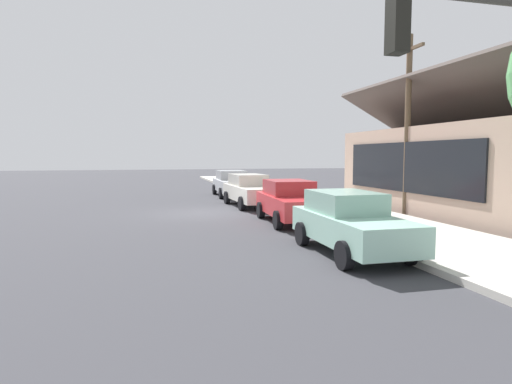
{
  "coord_description": "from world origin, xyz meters",
  "views": [
    {
      "loc": [
        18.65,
        -2.41,
        2.55
      ],
      "look_at": [
        0.46,
        2.27,
        0.93
      ],
      "focal_mm": 29.91,
      "sensor_mm": 36.0,
      "label": 1
    }
  ],
  "objects_px": {
    "car_seafoam": "(350,222)",
    "car_silver": "(232,183)",
    "car_cherry": "(291,201)",
    "fire_hydrant_red": "(266,191)",
    "car_ivory": "(250,190)",
    "utility_pole_wooden": "(408,122)",
    "traffic_light_main": "(487,92)"
  },
  "relations": [
    {
      "from": "traffic_light_main",
      "to": "fire_hydrant_red",
      "type": "height_order",
      "value": "traffic_light_main"
    },
    {
      "from": "car_seafoam",
      "to": "utility_pole_wooden",
      "type": "bearing_deg",
      "value": 136.83
    },
    {
      "from": "utility_pole_wooden",
      "to": "fire_hydrant_red",
      "type": "relative_size",
      "value": 10.56
    },
    {
      "from": "car_cherry",
      "to": "fire_hydrant_red",
      "type": "bearing_deg",
      "value": 173.5
    },
    {
      "from": "car_seafoam",
      "to": "car_cherry",
      "type": "bearing_deg",
      "value": 177.98
    },
    {
      "from": "traffic_light_main",
      "to": "car_cherry",
      "type": "bearing_deg",
      "value": 177.96
    },
    {
      "from": "traffic_light_main",
      "to": "utility_pole_wooden",
      "type": "bearing_deg",
      "value": 151.48
    },
    {
      "from": "car_seafoam",
      "to": "car_silver",
      "type": "bearing_deg",
      "value": 179.96
    },
    {
      "from": "car_silver",
      "to": "car_seafoam",
      "type": "bearing_deg",
      "value": 1.11
    },
    {
      "from": "car_ivory",
      "to": "car_seafoam",
      "type": "distance_m",
      "value": 10.73
    },
    {
      "from": "car_cherry",
      "to": "utility_pole_wooden",
      "type": "xyz_separation_m",
      "value": [
        -0.53,
        5.31,
        3.11
      ]
    },
    {
      "from": "car_silver",
      "to": "car_cherry",
      "type": "height_order",
      "value": "same"
    },
    {
      "from": "car_ivory",
      "to": "traffic_light_main",
      "type": "height_order",
      "value": "traffic_light_main"
    },
    {
      "from": "car_cherry",
      "to": "car_ivory",
      "type": "bearing_deg",
      "value": -174.27
    },
    {
      "from": "car_cherry",
      "to": "fire_hydrant_red",
      "type": "xyz_separation_m",
      "value": [
        -8.07,
        1.31,
        -0.32
      ]
    },
    {
      "from": "car_seafoam",
      "to": "utility_pole_wooden",
      "type": "relative_size",
      "value": 0.58
    },
    {
      "from": "car_ivory",
      "to": "car_seafoam",
      "type": "bearing_deg",
      "value": -2.47
    },
    {
      "from": "utility_pole_wooden",
      "to": "car_cherry",
      "type": "bearing_deg",
      "value": -84.26
    },
    {
      "from": "traffic_light_main",
      "to": "fire_hydrant_red",
      "type": "relative_size",
      "value": 7.32
    },
    {
      "from": "fire_hydrant_red",
      "to": "car_cherry",
      "type": "bearing_deg",
      "value": -9.2
    },
    {
      "from": "car_ivory",
      "to": "car_cherry",
      "type": "relative_size",
      "value": 1.07
    },
    {
      "from": "car_silver",
      "to": "utility_pole_wooden",
      "type": "relative_size",
      "value": 0.65
    },
    {
      "from": "car_silver",
      "to": "utility_pole_wooden",
      "type": "xyz_separation_m",
      "value": [
        10.35,
        5.43,
        3.11
      ]
    },
    {
      "from": "traffic_light_main",
      "to": "car_silver",
      "type": "bearing_deg",
      "value": 179.36
    },
    {
      "from": "car_cherry",
      "to": "fire_hydrant_red",
      "type": "height_order",
      "value": "car_cherry"
    },
    {
      "from": "utility_pole_wooden",
      "to": "car_ivory",
      "type": "bearing_deg",
      "value": -131.24
    },
    {
      "from": "utility_pole_wooden",
      "to": "car_silver",
      "type": "bearing_deg",
      "value": -152.32
    },
    {
      "from": "utility_pole_wooden",
      "to": "car_seafoam",
      "type": "bearing_deg",
      "value": -43.46
    },
    {
      "from": "car_cherry",
      "to": "utility_pole_wooden",
      "type": "distance_m",
      "value": 6.18
    },
    {
      "from": "utility_pole_wooden",
      "to": "traffic_light_main",
      "type": "bearing_deg",
      "value": -28.52
    },
    {
      "from": "car_ivory",
      "to": "car_seafoam",
      "type": "relative_size",
      "value": 1.11
    },
    {
      "from": "car_ivory",
      "to": "fire_hydrant_red",
      "type": "distance_m",
      "value": 3.09
    }
  ]
}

